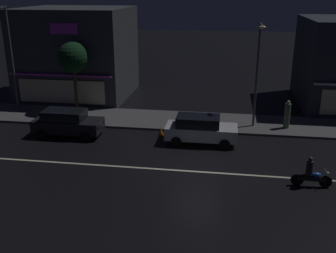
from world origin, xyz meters
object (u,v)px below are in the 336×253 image
at_px(pedestrian_on_sidewalk, 287,115).
at_px(motorcycle_lead, 311,174).
at_px(parked_car_trailing, 200,129).
at_px(parked_car_near_kerb, 67,122).
at_px(streetlamp_west, 9,51).
at_px(streetlamp_mid, 258,67).
at_px(traffic_cone, 161,132).

bearing_deg(pedestrian_on_sidewalk, motorcycle_lead, 11.75).
bearing_deg(parked_car_trailing, pedestrian_on_sidewalk, -150.35).
bearing_deg(parked_car_trailing, motorcycle_lead, 139.04).
bearing_deg(parked_car_near_kerb, streetlamp_west, 143.80).
relative_size(streetlamp_mid, traffic_cone, 12.33).
bearing_deg(streetlamp_west, parked_car_near_kerb, -36.20).
bearing_deg(streetlamp_west, parked_car_trailing, -16.42).
relative_size(parked_car_near_kerb, traffic_cone, 7.82).
bearing_deg(streetlamp_mid, pedestrian_on_sidewalk, 2.60).
height_order(streetlamp_west, pedestrian_on_sidewalk, streetlamp_west).
height_order(parked_car_near_kerb, traffic_cone, parked_car_near_kerb).
bearing_deg(traffic_cone, streetlamp_mid, 20.89).
height_order(streetlamp_mid, pedestrian_on_sidewalk, streetlamp_mid).
distance_m(streetlamp_west, motorcycle_lead, 22.16).
bearing_deg(traffic_cone, streetlamp_west, 163.62).
bearing_deg(pedestrian_on_sidewalk, parked_car_trailing, -49.33).
height_order(streetlamp_mid, parked_car_near_kerb, streetlamp_mid).
distance_m(pedestrian_on_sidewalk, motorcycle_lead, 7.96).
bearing_deg(parked_car_near_kerb, traffic_cone, 7.83).
relative_size(streetlamp_west, motorcycle_lead, 4.02).
xyz_separation_m(streetlamp_west, pedestrian_on_sidewalk, (19.74, -1.09, -3.60)).
xyz_separation_m(motorcycle_lead, traffic_cone, (-8.14, 5.61, -0.36)).
xyz_separation_m(streetlamp_mid, motorcycle_lead, (2.24, -7.86, -3.53)).
xyz_separation_m(streetlamp_mid, traffic_cone, (-5.90, -2.25, -3.89)).
height_order(pedestrian_on_sidewalk, parked_car_near_kerb, pedestrian_on_sidewalk).
relative_size(parked_car_near_kerb, parked_car_trailing, 1.00).
relative_size(streetlamp_mid, parked_car_near_kerb, 1.58).
xyz_separation_m(streetlamp_west, streetlamp_mid, (17.60, -1.19, -0.45)).
relative_size(streetlamp_west, streetlamp_mid, 1.13).
relative_size(streetlamp_mid, motorcycle_lead, 3.57).
bearing_deg(parked_car_trailing, streetlamp_mid, -137.83).
relative_size(motorcycle_lead, traffic_cone, 3.45).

